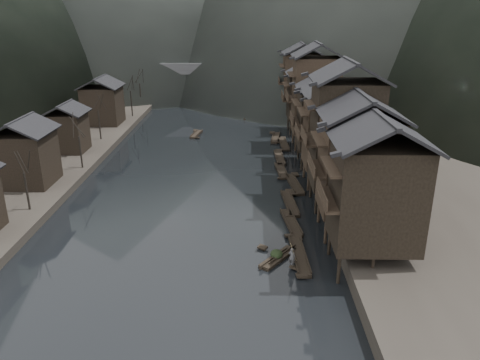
{
  "coord_description": "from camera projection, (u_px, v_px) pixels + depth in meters",
  "views": [
    {
      "loc": [
        6.61,
        -44.1,
        21.66
      ],
      "look_at": [
        5.72,
        7.43,
        2.5
      ],
      "focal_mm": 35.0,
      "sensor_mm": 36.0,
      "label": 1
    }
  ],
  "objects": [
    {
      "name": "moored_sampans",
      "position": [
        286.0,
        177.0,
        62.75
      ],
      "size": [
        3.38,
        48.83,
        0.47
      ],
      "color": "black",
      "rests_on": "water"
    },
    {
      "name": "cargo_heap",
      "position": [
        277.0,
        251.0,
        42.58
      ],
      "size": [
        1.14,
        1.49,
        0.68
      ],
      "primitive_type": "ellipsoid",
      "color": "black",
      "rests_on": "hero_sampan"
    },
    {
      "name": "stilt_houses",
      "position": [
        326.0,
        105.0,
        63.52
      ],
      "size": [
        9.0,
        67.6,
        16.75
      ],
      "color": "black",
      "rests_on": "ground"
    },
    {
      "name": "bare_trees",
      "position": [
        96.0,
        113.0,
        72.73
      ],
      "size": [
        3.61,
        75.14,
        7.22
      ],
      "color": "black",
      "rests_on": "left_bank"
    },
    {
      "name": "hero_sampan",
      "position": [
        278.0,
        257.0,
        42.6
      ],
      "size": [
        3.81,
        4.66,
        0.44
      ],
      "color": "black",
      "rests_on": "water"
    },
    {
      "name": "bamboo_pole",
      "position": [
        295.0,
        228.0,
        39.93
      ],
      "size": [
        1.05,
        2.24,
        3.45
      ],
      "primitive_type": "cylinder",
      "rotation": [
        0.61,
        0.0,
        -0.42
      ],
      "color": "#8C7A51",
      "rests_on": "boatman"
    },
    {
      "name": "boatman",
      "position": [
        292.0,
        255.0,
        40.84
      ],
      "size": [
        0.76,
        0.66,
        1.76
      ],
      "primitive_type": "imported",
      "rotation": [
        0.0,
        0.0,
        2.69
      ],
      "color": "#545456",
      "rests_on": "hero_sampan"
    },
    {
      "name": "right_bank",
      "position": [
        403.0,
        127.0,
        85.6
      ],
      "size": [
        40.0,
        200.0,
        1.8
      ],
      "primitive_type": "cube",
      "color": "#2D2823",
      "rests_on": "ground"
    },
    {
      "name": "left_houses",
      "position": [
        57.0,
        127.0,
        66.2
      ],
      "size": [
        8.1,
        53.2,
        8.73
      ],
      "color": "black",
      "rests_on": "left_bank"
    },
    {
      "name": "water",
      "position": [
        184.0,
        227.0,
        48.99
      ],
      "size": [
        300.0,
        300.0,
        0.0
      ],
      "primitive_type": "plane",
      "color": "black",
      "rests_on": "ground"
    },
    {
      "name": "stone_bridge",
      "position": [
        221.0,
        78.0,
        114.68
      ],
      "size": [
        40.0,
        6.0,
        9.0
      ],
      "color": "#4C4C4F",
      "rests_on": "ground"
    },
    {
      "name": "left_bank",
      "position": [
        24.0,
        127.0,
        86.83
      ],
      "size": [
        40.0,
        200.0,
        1.2
      ],
      "primitive_type": "cube",
      "color": "#2D2823",
      "rests_on": "ground"
    },
    {
      "name": "midriver_boats",
      "position": [
        221.0,
        118.0,
        96.19
      ],
      "size": [
        11.68,
        31.41,
        0.44
      ],
      "color": "black",
      "rests_on": "water"
    }
  ]
}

